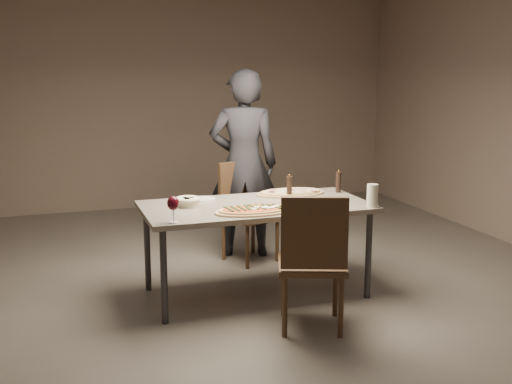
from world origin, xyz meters
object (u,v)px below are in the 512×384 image
object	(u,v)px
pepper_mill_left	(289,186)
diner	(244,164)
carafe	(372,196)
chair_near	(313,255)
dining_table	(256,211)
bread_basket	(188,201)
zucchini_pizza	(255,210)
ham_pizza	(290,192)
chair_far	(244,205)

from	to	relation	value
pepper_mill_left	diner	size ratio (longest dim) A/B	0.11
diner	carafe	bearing A→B (deg)	126.68
chair_near	dining_table	bearing A→B (deg)	119.04
carafe	dining_table	bearing A→B (deg)	155.40
dining_table	carafe	world-z (taller)	carafe
carafe	bread_basket	bearing A→B (deg)	160.39
zucchini_pizza	bread_basket	bearing A→B (deg)	116.05
ham_pizza	pepper_mill_left	world-z (taller)	pepper_mill_left
bread_basket	carafe	size ratio (longest dim) A/B	1.11
chair_near	diner	size ratio (longest dim) A/B	0.55
carafe	chair_far	world-z (taller)	chair_far
zucchini_pizza	carafe	world-z (taller)	carafe
dining_table	ham_pizza	distance (m)	0.50
pepper_mill_left	carafe	size ratio (longest dim) A/B	1.10
dining_table	bread_basket	bearing A→B (deg)	168.82
dining_table	diner	world-z (taller)	diner
dining_table	chair_near	world-z (taller)	chair_near
zucchini_pizza	diner	bearing A→B (deg)	51.43
chair_far	dining_table	bearing A→B (deg)	57.00
diner	bread_basket	bearing A→B (deg)	67.03
dining_table	pepper_mill_left	distance (m)	0.41
zucchini_pizza	diner	world-z (taller)	diner
pepper_mill_left	chair_near	world-z (taller)	chair_near
bread_basket	chair_far	size ratio (longest dim) A/B	0.21
ham_pizza	bread_basket	world-z (taller)	bread_basket
zucchini_pizza	bread_basket	distance (m)	0.56
zucchini_pizza	dining_table	bearing A→B (deg)	45.03
carafe	chair_near	distance (m)	0.88
chair_near	chair_far	distance (m)	1.79
pepper_mill_left	chair_near	distance (m)	1.06
dining_table	ham_pizza	bearing A→B (deg)	34.65
diner	pepper_mill_left	bearing A→B (deg)	111.42
dining_table	ham_pizza	size ratio (longest dim) A/B	2.98
ham_pizza	chair_far	distance (m)	0.74
zucchini_pizza	carafe	bearing A→B (deg)	-32.37
ham_pizza	bread_basket	distance (m)	0.95
chair_near	chair_far	xyz separation A→B (m)	(0.07, 1.78, -0.03)
pepper_mill_left	chair_near	bearing A→B (deg)	-102.21
ham_pizza	bread_basket	xyz separation A→B (m)	(-0.94, -0.18, 0.03)
zucchini_pizza	bread_basket	xyz separation A→B (m)	(-0.44, 0.36, 0.03)
dining_table	chair_far	bearing A→B (deg)	77.94
dining_table	bread_basket	xyz separation A→B (m)	(-0.53, 0.10, 0.10)
zucchini_pizza	carafe	distance (m)	0.94
dining_table	carafe	size ratio (longest dim) A/B	9.95
carafe	pepper_mill_left	bearing A→B (deg)	131.65
bread_basket	carafe	distance (m)	1.44
zucchini_pizza	diner	distance (m)	1.40
diner	dining_table	bearing A→B (deg)	92.50
zucchini_pizza	pepper_mill_left	distance (m)	0.61
chair_near	pepper_mill_left	bearing A→B (deg)	97.81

